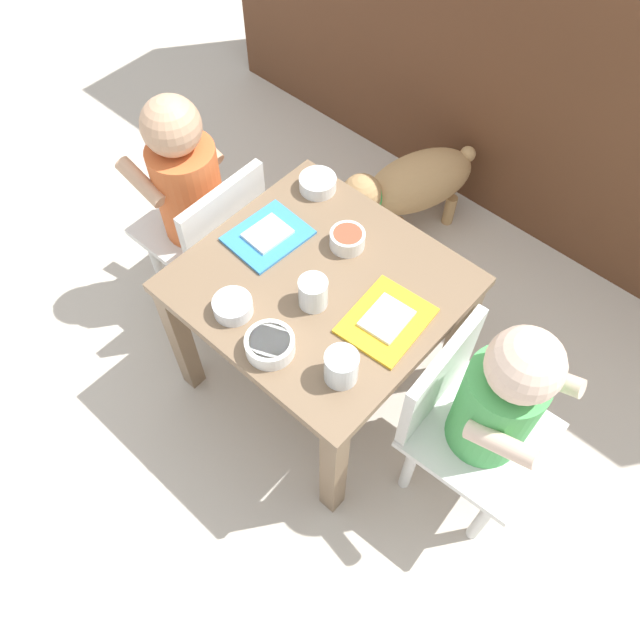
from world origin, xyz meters
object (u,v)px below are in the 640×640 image
object	(u,v)px
food_tray_right	(386,320)
water_cup_right	(341,368)
dining_table	(320,302)
cereal_bowl_right_side	(318,183)
seated_child_left	(191,190)
dog	(411,184)
food_tray_left	(268,235)
veggie_bowl_near	(270,345)
cereal_bowl_left_side	(347,239)
veggie_bowl_far	(233,306)
water_cup_left	(313,294)
seated_child_right	(492,403)

from	to	relation	value
food_tray_right	water_cup_right	bearing A→B (deg)	-85.09
dining_table	cereal_bowl_right_side	size ratio (longest dim) A/B	6.25
seated_child_left	dog	xyz separation A→B (m)	(0.27, 0.60, -0.24)
dog	food_tray_left	world-z (taller)	food_tray_left
food_tray_right	food_tray_left	bearing A→B (deg)	180.00
dining_table	water_cup_right	xyz separation A→B (m)	(0.19, -0.15, 0.11)
seated_child_left	veggie_bowl_near	size ratio (longest dim) A/B	6.61
dining_table	dog	xyz separation A→B (m)	(-0.18, 0.61, -0.18)
water_cup_right	food_tray_right	bearing A→B (deg)	94.91
food_tray_left	dining_table	bearing A→B (deg)	-4.71
cereal_bowl_left_side	veggie_bowl_far	distance (m)	0.31
food_tray_right	cereal_bowl_right_side	world-z (taller)	cereal_bowl_right_side
food_tray_left	dog	bearing A→B (deg)	89.91
dining_table	cereal_bowl_left_side	distance (m)	0.16
food_tray_left	cereal_bowl_right_side	distance (m)	0.20
water_cup_left	water_cup_right	bearing A→B (deg)	-30.67
dog	water_cup_right	world-z (taller)	water_cup_right
veggie_bowl_near	cereal_bowl_right_side	xyz separation A→B (m)	(-0.24, 0.41, -0.00)
water_cup_left	food_tray_right	bearing A→B (deg)	24.28
dog	dining_table	bearing A→B (deg)	-74.03
dog	food_tray_right	bearing A→B (deg)	-59.54
seated_child_left	dog	size ratio (longest dim) A/B	1.45
food_tray_left	veggie_bowl_far	distance (m)	0.22
cereal_bowl_left_side	water_cup_left	bearing A→B (deg)	-73.42
seated_child_right	dog	world-z (taller)	seated_child_right
food_tray_left	veggie_bowl_far	bearing A→B (deg)	-64.90
dining_table	cereal_bowl_right_side	bearing A→B (deg)	133.14
cereal_bowl_left_side	seated_child_right	bearing A→B (deg)	-11.84
seated_child_left	seated_child_right	size ratio (longest dim) A/B	1.03
veggie_bowl_near	dog	bearing A→B (deg)	105.05
seated_child_right	veggie_bowl_near	distance (m)	0.46
cereal_bowl_left_side	cereal_bowl_right_side	xyz separation A→B (m)	(-0.17, 0.09, -0.00)
dining_table	water_cup_left	bearing A→B (deg)	-62.13
water_cup_right	seated_child_left	bearing A→B (deg)	166.04
dining_table	seated_child_left	distance (m)	0.45
seated_child_left	water_cup_right	xyz separation A→B (m)	(0.64, -0.16, 0.06)
veggie_bowl_near	seated_child_left	bearing A→B (deg)	156.89
veggie_bowl_near	veggie_bowl_far	xyz separation A→B (m)	(-0.13, 0.02, -0.00)
veggie_bowl_near	cereal_bowl_right_side	distance (m)	0.47
cereal_bowl_right_side	seated_child_left	bearing A→B (deg)	-141.60
seated_child_left	seated_child_right	world-z (taller)	seated_child_left
water_cup_right	veggie_bowl_near	size ratio (longest dim) A/B	0.72
dog	cereal_bowl_left_side	world-z (taller)	cereal_bowl_left_side
water_cup_right	veggie_bowl_far	xyz separation A→B (m)	(-0.27, -0.03, -0.01)
water_cup_left	cereal_bowl_left_side	bearing A→B (deg)	106.58
dog	cereal_bowl_left_side	distance (m)	0.59
water_cup_left	water_cup_right	distance (m)	0.19
water_cup_right	dog	bearing A→B (deg)	115.65
water_cup_left	cereal_bowl_right_side	size ratio (longest dim) A/B	0.78
food_tray_left	cereal_bowl_right_side	world-z (taller)	cereal_bowl_right_side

